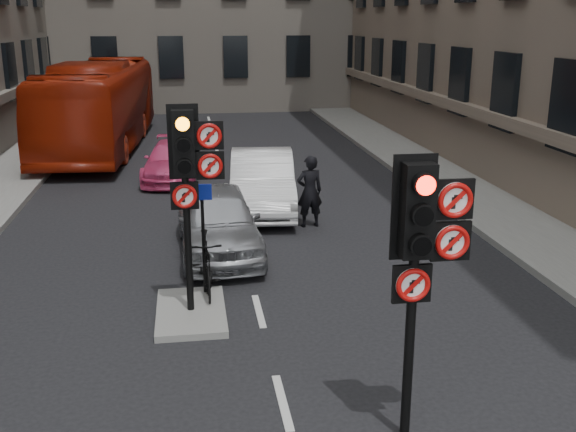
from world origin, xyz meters
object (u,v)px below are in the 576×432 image
object	(u,v)px
signal_near	(423,241)
bus_red	(100,105)
motorcyclist	(310,191)
car_white	(262,181)
car_pink	(172,161)
motorcycle	(206,264)
info_sign	(203,223)
signal_far	(190,165)
car_silver	(218,221)

from	to	relation	value
signal_near	bus_red	xyz separation A→B (m)	(-5.99, 20.44, -0.88)
signal_near	motorcyclist	xyz separation A→B (m)	(0.32, 8.89, -1.68)
car_white	car_pink	bearing A→B (deg)	127.08
signal_near	motorcycle	world-z (taller)	signal_near
signal_near	motorcyclist	distance (m)	9.05
info_sign	car_pink	bearing A→B (deg)	96.82
car_white	bus_red	xyz separation A→B (m)	(-5.32, 9.83, 0.92)
signal_far	motorcyclist	size ratio (longest dim) A/B	1.98
car_silver	motorcyclist	xyz separation A→B (m)	(2.34, 1.61, 0.17)
motorcycle	motorcyclist	bearing A→B (deg)	53.72
signal_far	info_sign	bearing A→B (deg)	75.49
signal_near	motorcycle	size ratio (longest dim) A/B	1.87
signal_near	motorcyclist	bearing A→B (deg)	87.94
signal_far	car_pink	distance (m)	10.86
car_pink	bus_red	size ratio (longest dim) A/B	0.33
motorcycle	car_pink	bearing A→B (deg)	93.03
car_silver	car_white	world-z (taller)	car_white
signal_near	signal_far	bearing A→B (deg)	123.02
signal_far	car_white	distance (m)	7.15
car_white	motorcyclist	distance (m)	2.00
car_white	car_pink	distance (m)	4.72
signal_near	info_sign	size ratio (longest dim) A/B	1.72
car_pink	motorcyclist	xyz separation A→B (m)	(3.46, -5.75, 0.31)
car_pink	car_silver	bearing A→B (deg)	-75.82
car_white	car_pink	world-z (taller)	car_white
bus_red	motorcyclist	bearing A→B (deg)	-57.90
car_silver	car_white	size ratio (longest dim) A/B	0.90
bus_red	car_pink	bearing A→B (deg)	-60.40
car_white	signal_far	bearing A→B (deg)	-100.77
car_white	info_sign	bearing A→B (deg)	-100.99
bus_red	signal_near	bearing A→B (deg)	-70.20
car_silver	bus_red	size ratio (longest dim) A/B	0.35
car_white	motorcycle	xyz separation A→B (m)	(-1.70, -5.61, -0.21)
signal_near	signal_far	world-z (taller)	signal_far
bus_red	info_sign	xyz separation A→B (m)	(3.58, -15.70, -0.24)
bus_red	car_silver	bearing A→B (deg)	-69.77
signal_near	bus_red	distance (m)	21.32
bus_red	info_sign	distance (m)	16.11
car_silver	bus_red	world-z (taller)	bus_red
car_silver	motorcyclist	bearing A→B (deg)	32.44
signal_near	car_white	distance (m)	10.79
signal_far	car_silver	world-z (taller)	signal_far
bus_red	motorcyclist	xyz separation A→B (m)	(6.31, -11.56, -0.80)
motorcyclist	signal_far	bearing A→B (deg)	51.65
signal_near	car_silver	world-z (taller)	signal_near
car_silver	info_sign	bearing A→B (deg)	-100.67
car_white	bus_red	distance (m)	11.21
motorcycle	info_sign	size ratio (longest dim) A/B	0.92
car_white	motorcycle	bearing A→B (deg)	-101.37
car_white	motorcyclist	world-z (taller)	motorcyclist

